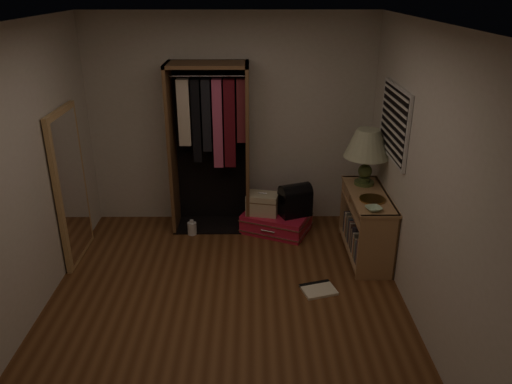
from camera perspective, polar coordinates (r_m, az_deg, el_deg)
ground at (r=4.94m, az=-3.48°, el=-12.96°), size 4.00×4.00×0.00m
room_walls at (r=4.28m, az=-2.92°, el=3.88°), size 3.52×4.02×2.60m
console_bookshelf at (r=5.77m, az=12.37°, el=-3.31°), size 0.42×1.12×0.75m
open_wardrobe at (r=6.04m, az=-5.13°, el=6.50°), size 0.95×0.50×2.05m
floor_mirror at (r=5.75m, az=-20.40°, el=0.59°), size 0.06×0.80×1.70m
pink_suitcase at (r=6.25m, az=2.33°, el=-3.39°), size 0.95×0.84×0.24m
train_case at (r=6.13m, az=0.76°, el=-1.33°), size 0.43×0.34×0.28m
black_bag at (r=6.09m, az=4.49°, el=-0.81°), size 0.43×0.36×0.40m
table_lamp at (r=5.69m, az=12.61°, el=5.30°), size 0.64×0.64×0.65m
brass_tray at (r=5.44m, az=13.17°, el=-0.80°), size 0.36×0.36×0.02m
ceramic_bowl at (r=5.19m, az=13.29°, el=-1.87°), size 0.20×0.20×0.04m
white_jug at (r=6.22m, az=-7.32°, el=-4.12°), size 0.15×0.15×0.19m
floor_book at (r=5.20m, az=7.09°, el=-10.92°), size 0.39×0.34×0.03m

